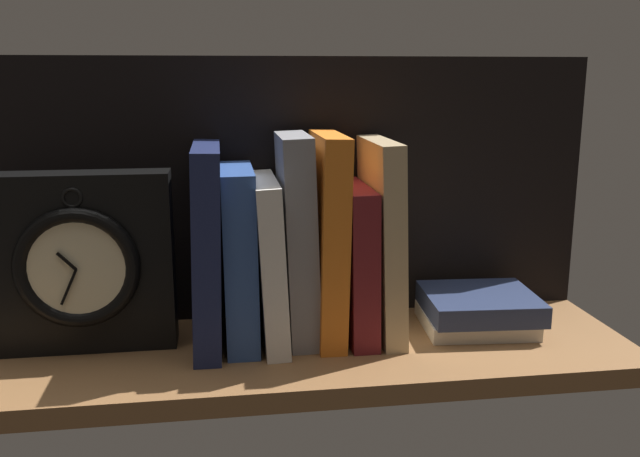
{
  "coord_description": "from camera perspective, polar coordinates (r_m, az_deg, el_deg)",
  "views": [
    {
      "loc": [
        -8.17,
        -79.15,
        33.24
      ],
      "look_at": [
        4.06,
        2.93,
        14.22
      ],
      "focal_mm": 38.23,
      "sensor_mm": 36.0,
      "label": 1
    }
  ],
  "objects": [
    {
      "name": "book_white_catcher",
      "position": [
        0.85,
        -4.27,
        -2.68
      ],
      "size": [
        3.82,
        16.23,
        20.77
      ],
      "primitive_type": "cube",
      "rotation": [
        0.0,
        -0.05,
        0.0
      ],
      "color": "silver",
      "rests_on": "ground_plane"
    },
    {
      "name": "ground_plane",
      "position": [
        0.87,
        -2.41,
        -10.53
      ],
      "size": [
        85.61,
        25.09,
        2.5
      ],
      "primitive_type": "cube",
      "color": "brown"
    },
    {
      "name": "book_gray_chess",
      "position": [
        0.85,
        -1.89,
        -0.87
      ],
      "size": [
        4.58,
        12.19,
        26.08
      ],
      "primitive_type": "cube",
      "rotation": [
        0.0,
        -0.04,
        0.0
      ],
      "color": "gray",
      "rests_on": "ground_plane"
    },
    {
      "name": "book_navy_bierce",
      "position": [
        0.85,
        -9.43,
        -1.51
      ],
      "size": [
        3.83,
        16.82,
        24.86
      ],
      "primitive_type": "cube",
      "rotation": [
        0.0,
        0.02,
        0.0
      ],
      "color": "#192147",
      "rests_on": "ground_plane"
    },
    {
      "name": "book_tan_shortstories",
      "position": [
        0.87,
        5.17,
        -0.87
      ],
      "size": [
        3.77,
        15.02,
        25.26
      ],
      "primitive_type": "cube",
      "rotation": [
        0.0,
        -0.04,
        0.0
      ],
      "color": "tan",
      "rests_on": "ground_plane"
    },
    {
      "name": "book_blue_modern",
      "position": [
        0.85,
        -6.77,
        -2.32
      ],
      "size": [
        4.1,
        14.28,
        22.07
      ],
      "primitive_type": "cube",
      "rotation": [
        0.0,
        -0.01,
        0.0
      ],
      "color": "#2D4C8E",
      "rests_on": "ground_plane"
    },
    {
      "name": "framed_clock",
      "position": [
        0.87,
        -19.36,
        -2.73
      ],
      "size": [
        21.8,
        6.48,
        21.8
      ],
      "color": "black",
      "rests_on": "ground_plane"
    },
    {
      "name": "book_stack_side",
      "position": [
        0.94,
        13.07,
        -6.65
      ],
      "size": [
        15.43,
        13.85,
        4.77
      ],
      "color": "beige",
      "rests_on": "ground_plane"
    },
    {
      "name": "book_orange_pandolfini",
      "position": [
        0.86,
        0.62,
        -0.78
      ],
      "size": [
        3.82,
        14.42,
        26.04
      ],
      "primitive_type": "cube",
      "rotation": [
        0.0,
        0.02,
        0.0
      ],
      "color": "orange",
      "rests_on": "ground_plane"
    },
    {
      "name": "book_maroon_dawkins",
      "position": [
        0.87,
        2.97,
        -2.76
      ],
      "size": [
        3.68,
        14.64,
        19.58
      ],
      "primitive_type": "cube",
      "rotation": [
        0.0,
        -0.02,
        0.0
      ],
      "color": "maroon",
      "rests_on": "ground_plane"
    },
    {
      "name": "back_panel",
      "position": [
        0.93,
        -3.31,
        3.24
      ],
      "size": [
        85.61,
        1.2,
        35.37
      ],
      "primitive_type": "cube",
      "color": "black",
      "rests_on": "ground_plane"
    }
  ]
}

